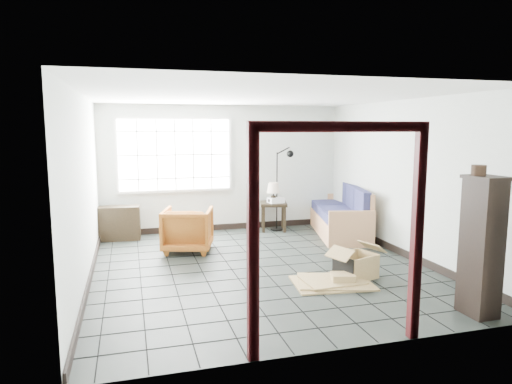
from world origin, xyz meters
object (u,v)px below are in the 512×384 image
object	(u,v)px
side_table	(273,207)
tall_shelf	(481,245)
futon_sofa	(342,217)
armchair	(188,227)

from	to	relation	value
side_table	tall_shelf	world-z (taller)	tall_shelf
futon_sofa	armchair	world-z (taller)	futon_sofa
armchair	tall_shelf	xyz separation A→B (m)	(2.87, -3.65, 0.40)
futon_sofa	side_table	distance (m)	1.42
side_table	tall_shelf	distance (m)	4.90
futon_sofa	side_table	xyz separation A→B (m)	(-1.24, 0.69, 0.13)
futon_sofa	side_table	world-z (taller)	futon_sofa
tall_shelf	futon_sofa	bearing A→B (deg)	84.45
side_table	futon_sofa	bearing A→B (deg)	-29.34
futon_sofa	tall_shelf	world-z (taller)	tall_shelf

